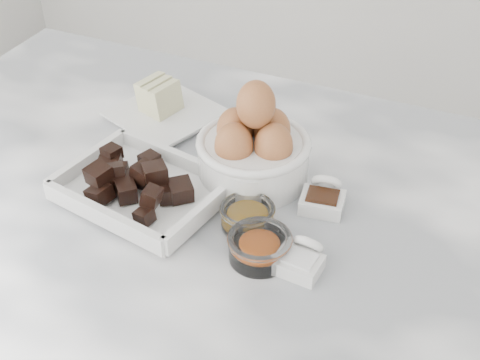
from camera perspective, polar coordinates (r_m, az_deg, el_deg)
name	(u,v)px	position (r m, az deg, el deg)	size (l,w,h in m)	color
marble_slab	(219,221)	(0.96, -1.81, -3.54)	(1.20, 0.80, 0.04)	white
chocolate_dish	(141,184)	(0.97, -8.41, -0.35)	(0.25, 0.21, 0.06)	white
butter_plate	(164,108)	(1.14, -6.49, 6.15)	(0.20, 0.20, 0.06)	white
sugar_ramekin	(249,177)	(0.96, 0.81, 0.23)	(0.09, 0.09, 0.05)	white
egg_bowl	(254,148)	(0.98, 1.16, 2.76)	(0.17, 0.17, 0.16)	white
honey_bowl	(247,216)	(0.91, 0.64, -3.10)	(0.08, 0.08, 0.03)	white
zest_bowl	(260,246)	(0.87, 1.68, -5.65)	(0.09, 0.09, 0.04)	white
vanilla_spoon	(323,197)	(0.96, 7.12, -1.46)	(0.07, 0.08, 0.05)	white
salt_spoon	(301,259)	(0.86, 5.25, -6.73)	(0.06, 0.07, 0.04)	white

